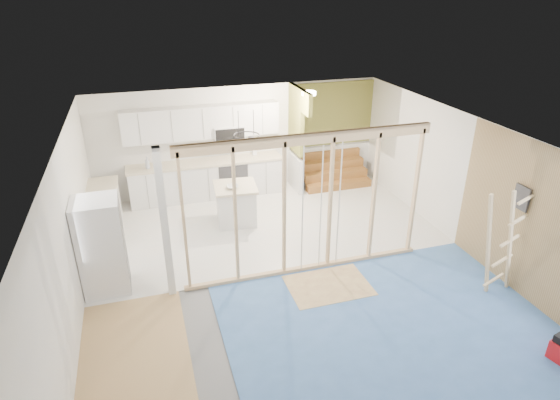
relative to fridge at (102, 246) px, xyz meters
name	(u,v)px	position (x,y,z in m)	size (l,w,h in m)	color
room	(291,208)	(3.12, -0.45, 0.46)	(7.01, 8.01, 2.61)	slate
floor_overlays	(293,270)	(3.19, -0.39, -0.83)	(7.00, 8.00, 0.03)	silver
stud_frame	(279,195)	(2.90, -0.45, 0.74)	(4.66, 0.14, 2.60)	#D8B484
base_cabinets	(179,188)	(1.51, 2.91, -0.37)	(4.45, 2.24, 0.93)	silver
upper_cabinets	(205,123)	(2.28, 3.37, 0.98)	(3.60, 0.41, 0.85)	silver
green_partition	(322,149)	(5.16, 3.21, 0.11)	(2.25, 1.51, 2.60)	olive
pot_rack	(246,138)	(2.81, 1.44, 1.16)	(0.52, 0.52, 0.72)	black
sheathing_panel	(549,234)	(6.60, -2.45, 0.46)	(0.02, 4.00, 2.60)	#A18957
electrical_panel	(522,198)	(6.55, -1.85, 0.81)	(0.04, 0.30, 0.40)	#3A3B40
ceiling_light	(309,93)	(4.52, 2.55, 1.70)	(0.32, 0.32, 0.08)	#FFEABF
fridge	(102,246)	(0.00, 0.00, 0.00)	(0.73, 0.71, 1.68)	silver
island	(236,204)	(2.61, 1.76, -0.41)	(0.97, 0.97, 0.87)	silver
bowl	(233,187)	(2.53, 1.65, 0.06)	(0.25, 0.25, 0.06)	beige
soap_bottle_a	(147,163)	(0.89, 3.17, 0.23)	(0.11, 0.11, 0.28)	#A8B0BC
soap_bottle_b	(254,151)	(3.44, 3.36, 0.20)	(0.09, 0.10, 0.21)	white
ladder	(502,243)	(6.18, -2.03, 0.14)	(1.02, 0.13, 1.91)	#D3B681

